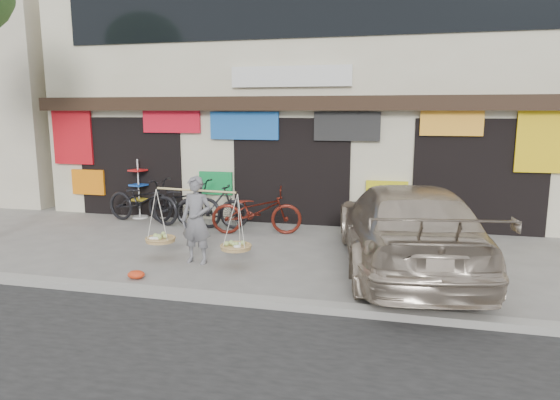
% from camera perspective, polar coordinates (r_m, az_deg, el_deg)
% --- Properties ---
extents(ground, '(70.00, 70.00, 0.00)m').
position_cam_1_polar(ground, '(9.62, -3.25, -7.20)').
color(ground, gray).
rests_on(ground, ground).
extents(kerb, '(70.00, 0.25, 0.12)m').
position_cam_1_polar(kerb, '(7.82, -7.55, -10.99)').
color(kerb, gray).
rests_on(kerb, ground).
extents(shophouse_block, '(14.00, 6.32, 7.00)m').
position_cam_1_polar(shophouse_block, '(15.45, 3.64, 12.28)').
color(shophouse_block, beige).
rests_on(shophouse_block, ground).
extents(street_vendor, '(2.17, 0.73, 1.67)m').
position_cam_1_polar(street_vendor, '(9.56, -9.52, -2.65)').
color(street_vendor, slate).
rests_on(street_vendor, ground).
extents(bike_0, '(2.37, 1.27, 1.19)m').
position_cam_1_polar(bike_0, '(12.86, -10.96, -0.23)').
color(bike_0, black).
rests_on(bike_0, ground).
extents(bike_1, '(1.90, 0.60, 1.13)m').
position_cam_1_polar(bike_1, '(12.42, -7.87, -0.63)').
color(bike_1, black).
rests_on(bike_1, ground).
extents(bike_2, '(2.23, 1.18, 1.11)m').
position_cam_1_polar(bike_2, '(11.74, -2.69, -1.23)').
color(bike_2, '#52160E').
rests_on(bike_2, ground).
extents(bike_3, '(2.37, 1.27, 1.19)m').
position_cam_1_polar(bike_3, '(13.37, -15.41, -0.02)').
color(bike_3, black).
rests_on(bike_3, ground).
extents(suv, '(3.05, 5.73, 1.58)m').
position_cam_1_polar(suv, '(9.35, 14.19, -3.00)').
color(suv, '#B5A592').
rests_on(suv, ground).
extents(display_rack, '(0.46, 0.46, 1.60)m').
position_cam_1_polar(display_rack, '(14.02, -15.82, 0.63)').
color(display_rack, silver).
rests_on(display_rack, ground).
extents(red_bag, '(0.31, 0.25, 0.14)m').
position_cam_1_polar(red_bag, '(9.09, -16.11, -8.19)').
color(red_bag, red).
rests_on(red_bag, ground).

